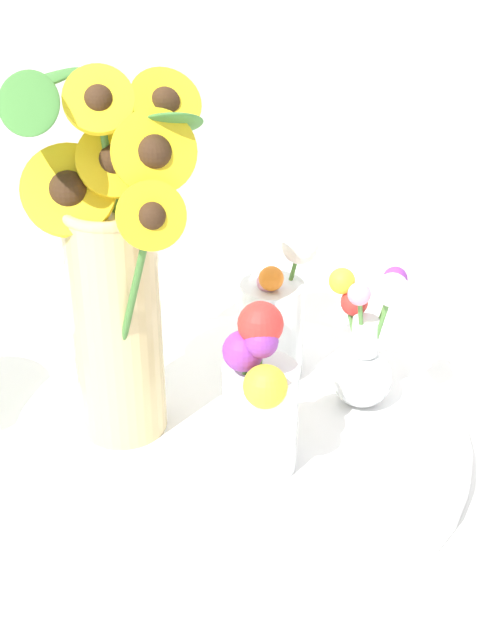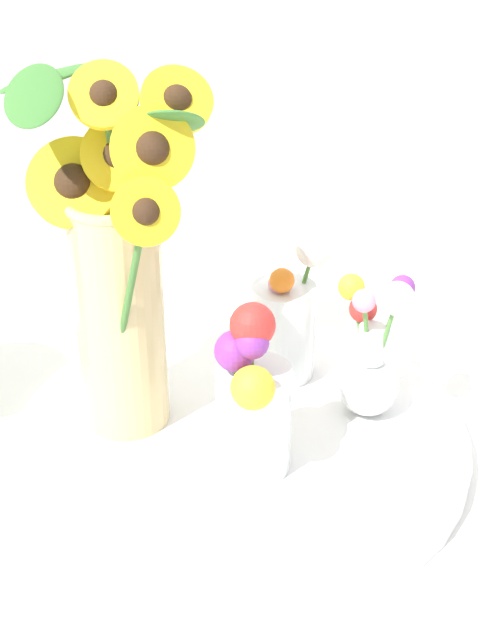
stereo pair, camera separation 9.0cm
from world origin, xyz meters
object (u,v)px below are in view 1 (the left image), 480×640
(vase_small_center, at_px, (259,400))
(mason_jar_sunflowers, at_px, (116,280))
(serving_tray, at_px, (240,438))
(vase_small_back, at_px, (274,318))
(vase_bulb_right, at_px, (365,350))

(vase_small_center, bearing_deg, mason_jar_sunflowers, 139.38)
(serving_tray, height_order, mason_jar_sunflowers, mason_jar_sunflowers)
(mason_jar_sunflowers, relative_size, vase_small_back, 2.21)
(mason_jar_sunflowers, distance_m, vase_small_back, 0.22)
(serving_tray, height_order, vase_small_back, vase_small_back)
(vase_small_center, relative_size, vase_bulb_right, 1.11)
(mason_jar_sunflowers, distance_m, vase_bulb_right, 0.29)
(vase_bulb_right, relative_size, vase_small_back, 0.98)
(vase_small_center, height_order, vase_bulb_right, vase_small_center)
(vase_bulb_right, bearing_deg, vase_small_center, -149.05)
(mason_jar_sunflowers, bearing_deg, vase_small_back, 20.09)
(vase_small_center, xyz_separation_m, vase_small_back, (0.06, 0.17, -0.01))
(mason_jar_sunflowers, bearing_deg, vase_bulb_right, -4.42)
(serving_tray, bearing_deg, vase_small_center, -86.41)
(vase_small_center, bearing_deg, vase_bulb_right, 30.95)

